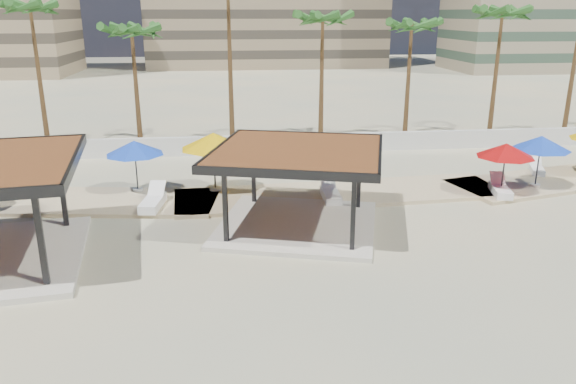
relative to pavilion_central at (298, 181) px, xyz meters
name	(u,v)px	position (x,y,z in m)	size (l,w,h in m)	color
ground	(325,256)	(0.64, -3.06, -2.02)	(200.00, 200.00, 0.00)	#CFB889
promenade	(337,190)	(2.64, 4.61, -1.96)	(44.45, 7.97, 0.24)	#C6B284
boundary_wall	(281,144)	(0.64, 12.94, -1.42)	(56.00, 0.30, 1.20)	silver
pavilion_central	(298,181)	(0.00, 0.00, 0.00)	(8.25, 8.25, 3.38)	beige
umbrella_b	(213,141)	(-3.45, 5.00, 0.64)	(4.12, 4.12, 2.88)	beige
umbrella_c	(506,150)	(10.41, 2.90, 0.29)	(2.90, 2.90, 2.47)	beige
umbrella_d	(541,143)	(12.65, 3.73, 0.39)	(3.71, 3.71, 2.60)	beige
umbrella_f	(134,148)	(-7.24, 5.28, 0.34)	(3.34, 3.34, 2.53)	beige
lounger_a	(153,202)	(-6.24, 2.80, -1.62)	(1.08, 2.46, 0.90)	white
lounger_b	(330,194)	(1.97, 3.00, -1.63)	(0.82, 2.30, 0.86)	white
lounger_c	(500,190)	(10.30, 2.79, -1.63)	(1.23, 2.33, 0.84)	white
lounger_d	(537,169)	(14.12, 6.18, -1.67)	(1.25, 1.96, 0.71)	white
palm_b	(31,13)	(-14.36, 15.64, 6.50)	(3.00, 3.00, 9.71)	brown
palm_c	(132,36)	(-8.36, 15.04, 5.20)	(3.00, 3.00, 8.33)	brown
palm_e	(323,24)	(3.64, 15.34, 5.87)	(3.00, 3.00, 9.04)	brown
palm_f	(411,30)	(9.64, 15.54, 5.45)	(3.00, 3.00, 8.59)	brown
palm_g	(502,18)	(15.64, 15.14, 6.19)	(3.00, 3.00, 9.38)	brown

